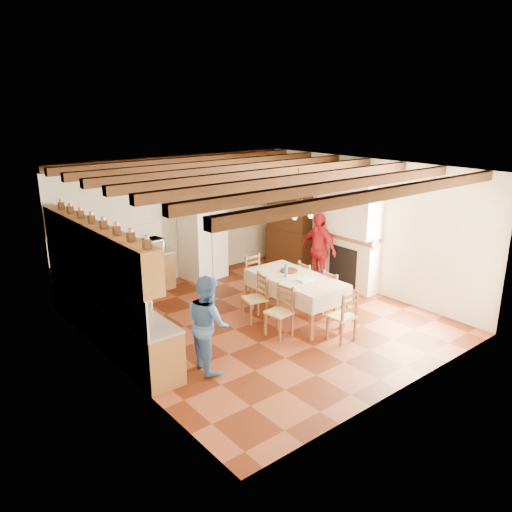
{
  "coord_description": "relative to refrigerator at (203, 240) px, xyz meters",
  "views": [
    {
      "loc": [
        -5.83,
        -7.01,
        4.14
      ],
      "look_at": [
        0.1,
        0.3,
        1.25
      ],
      "focal_mm": 35.0,
      "sensor_mm": 36.0,
      "label": 1
    }
  ],
  "objects": [
    {
      "name": "microwave",
      "position": [
        -1.38,
        0.03,
        0.1
      ],
      "size": [
        0.59,
        0.45,
        0.3
      ],
      "primitive_type": "imported",
      "rotation": [
        0.0,
        0.0,
        0.16
      ],
      "color": "silver",
      "rests_on": "countertop_back"
    },
    {
      "name": "wall_right",
      "position": [
        2.46,
        -2.92,
        0.55
      ],
      "size": [
        0.02,
        6.5,
        3.0
      ],
      "primitive_type": "cube",
      "color": "beige",
      "rests_on": "ground"
    },
    {
      "name": "chair_end_near",
      "position": [
        0.04,
        -4.48,
        -0.47
      ],
      "size": [
        0.43,
        0.41,
        0.96
      ],
      "primitive_type": null,
      "rotation": [
        0.0,
        0.0,
        3.12
      ],
      "color": "brown",
      "rests_on": "floor"
    },
    {
      "name": "lower_cabinets_back",
      "position": [
        -2.1,
        0.03,
        -0.52
      ],
      "size": [
        2.3,
        0.6,
        0.86
      ],
      "primitive_type": "cube",
      "color": "brown",
      "rests_on": "ground"
    },
    {
      "name": "backsplash_left",
      "position": [
        -3.54,
        -1.87,
        0.25
      ],
      "size": [
        0.03,
        4.3,
        0.6
      ],
      "primitive_type": "cube",
      "color": "beige",
      "rests_on": "ground"
    },
    {
      "name": "chair_left_far",
      "position": [
        -0.66,
        -2.83,
        -0.47
      ],
      "size": [
        0.48,
        0.5,
        0.96
      ],
      "primitive_type": null,
      "rotation": [
        0.0,
        0.0,
        -1.79
      ],
      "color": "brown",
      "rests_on": "floor"
    },
    {
      "name": "fridge_vase",
      "position": [
        0.03,
        0.0,
        1.11
      ],
      "size": [
        0.38,
        0.38,
        0.33
      ],
      "primitive_type": "imported",
      "rotation": [
        0.0,
        0.0,
        -0.25
      ],
      "color": "#351F0E",
      "rests_on": "refrigerator"
    },
    {
      "name": "chair_right_far",
      "position": [
        0.79,
        -2.92,
        -0.47
      ],
      "size": [
        0.45,
        0.47,
        0.96
      ],
      "primitive_type": null,
      "rotation": [
        0.0,
        0.0,
        1.43
      ],
      "color": "brown",
      "rests_on": "floor"
    },
    {
      "name": "lower_cabinets_left",
      "position": [
        -3.25,
        -1.87,
        -0.52
      ],
      "size": [
        0.6,
        4.3,
        0.86
      ],
      "primitive_type": "cube",
      "color": "brown",
      "rests_on": "ground"
    },
    {
      "name": "fireplace",
      "position": [
        2.17,
        -2.72,
        0.45
      ],
      "size": [
        0.56,
        1.6,
        2.8
      ],
      "primitive_type": null,
      "color": "beige",
      "rests_on": "ground"
    },
    {
      "name": "backsplash_back",
      "position": [
        -2.1,
        0.32,
        0.25
      ],
      "size": [
        2.3,
        0.03,
        0.6
      ],
      "primitive_type": "cube",
      "color": "beige",
      "rests_on": "ground"
    },
    {
      "name": "wall_left",
      "position": [
        -3.56,
        -2.92,
        0.55
      ],
      "size": [
        0.02,
        6.5,
        3.0
      ],
      "primitive_type": "cube",
      "color": "beige",
      "rests_on": "ground"
    },
    {
      "name": "countertop_left",
      "position": [
        -3.25,
        -1.87,
        -0.07
      ],
      "size": [
        0.62,
        4.3,
        0.04
      ],
      "primitive_type": "cube",
      "color": "gray",
      "rests_on": "lower_cabinets_left"
    },
    {
      "name": "chair_right_near",
      "position": [
        0.77,
        -3.66,
        -0.47
      ],
      "size": [
        0.43,
        0.45,
        0.96
      ],
      "primitive_type": null,
      "rotation": [
        0.0,
        0.0,
        1.49
      ],
      "color": "brown",
      "rests_on": "floor"
    },
    {
      "name": "person_man",
      "position": [
        -2.91,
        -2.41,
        -0.09
      ],
      "size": [
        0.59,
        0.72,
        1.71
      ],
      "primitive_type": "imported",
      "rotation": [
        0.0,
        0.0,
        1.91
      ],
      "color": "white",
      "rests_on": "floor"
    },
    {
      "name": "chair_end_far",
      "position": [
        0.16,
        -1.91,
        -0.47
      ],
      "size": [
        0.42,
        0.4,
        0.96
      ],
      "primitive_type": null,
      "rotation": [
        0.0,
        0.0,
        -0.0
      ],
      "color": "brown",
      "rests_on": "floor"
    },
    {
      "name": "countertop_back",
      "position": [
        -2.1,
        0.03,
        -0.07
      ],
      "size": [
        2.34,
        0.62,
        0.04
      ],
      "primitive_type": "cube",
      "color": "gray",
      "rests_on": "lower_cabinets_back"
    },
    {
      "name": "wall_front",
      "position": [
        -0.55,
        -6.18,
        0.55
      ],
      "size": [
        6.0,
        0.02,
        3.0
      ],
      "primitive_type": "cube",
      "color": "beige",
      "rests_on": "ground"
    },
    {
      "name": "chair_left_near",
      "position": [
        -0.73,
        -3.63,
        -0.47
      ],
      "size": [
        0.44,
        0.46,
        0.96
      ],
      "primitive_type": null,
      "rotation": [
        0.0,
        0.0,
        -1.46
      ],
      "color": "brown",
      "rests_on": "floor"
    },
    {
      "name": "refrigerator",
      "position": [
        0.0,
        0.0,
        0.0
      ],
      "size": [
        1.05,
        0.9,
        1.89
      ],
      "primitive_type": "cube",
      "rotation": [
        0.0,
        0.0,
        0.14
      ],
      "color": "white",
      "rests_on": "floor"
    },
    {
      "name": "wall_picture",
      "position": [
        1.0,
        0.31,
        0.9
      ],
      "size": [
        0.34,
        0.03,
        0.42
      ],
      "primitive_type": "cube",
      "color": "black",
      "rests_on": "ground"
    },
    {
      "name": "wall_back",
      "position": [
        -0.55,
        0.34,
        0.55
      ],
      "size": [
        6.0,
        0.02,
        3.0
      ],
      "primitive_type": "cube",
      "color": "beige",
      "rests_on": "ground"
    },
    {
      "name": "chandelier",
      "position": [
        0.04,
        -3.25,
        1.3
      ],
      "size": [
        0.47,
        0.47,
        0.03
      ],
      "primitive_type": "torus",
      "color": "black",
      "rests_on": "ground"
    },
    {
      "name": "person_woman_red",
      "position": [
        1.76,
        -2.2,
        -0.07
      ],
      "size": [
        0.46,
        1.04,
        1.75
      ],
      "primitive_type": "imported",
      "rotation": [
        0.0,
        0.0,
        -1.53
      ],
      "color": "red",
      "rests_on": "floor"
    },
    {
      "name": "floor",
      "position": [
        -0.55,
        -2.92,
        -0.96
      ],
      "size": [
        6.0,
        6.5,
        0.02
      ],
      "primitive_type": "cube",
      "color": "#481909",
      "rests_on": "ground"
    },
    {
      "name": "ceiling",
      "position": [
        -0.55,
        -2.92,
        2.06
      ],
      "size": [
        6.0,
        6.5,
        0.02
      ],
      "primitive_type": "cube",
      "color": "white",
      "rests_on": "ground"
    },
    {
      "name": "hutch",
      "position": [
        2.2,
        -0.74,
        0.2
      ],
      "size": [
        0.69,
        1.32,
        2.3
      ],
      "primitive_type": null,
      "rotation": [
        0.0,
        0.0,
        0.12
      ],
      "color": "#351F0E",
      "rests_on": "floor"
    },
    {
      "name": "upper_cabinets",
      "position": [
        -3.38,
        -1.87,
        0.9
      ],
      "size": [
        0.35,
        4.2,
        0.7
      ],
      "primitive_type": "cube",
      "color": "brown",
      "rests_on": "ground"
    },
    {
      "name": "dining_table",
      "position": [
        0.04,
        -3.25,
        -0.15
      ],
      "size": [
        1.08,
        2.04,
        0.88
      ],
      "rotation": [
        0.0,
        0.0,
        -0.02
      ],
      "color": "silver",
      "rests_on": "floor"
    },
    {
      "name": "ceiling_beams",
      "position": [
        -0.55,
        -2.92,
        1.96
      ],
      "size": [
        6.0,
        6.3,
        0.16
      ],
      "primitive_type": null,
      "color": "#341F0F",
      "rests_on": "ground"
    },
    {
      "name": "person_woman_blue",
      "position": [
        -2.4,
        -3.8,
        -0.16
      ],
      "size": [
        0.72,
        0.86,
        1.58
      ],
      "primitive_type": "imported",
      "rotation": [
        0.0,
        0.0,
        1.4
      ],
      "color": "#3E63A0",
      "rests_on": "floor"
    }
  ]
}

